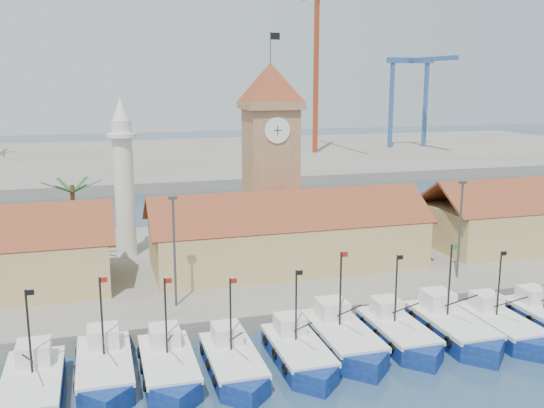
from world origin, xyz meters
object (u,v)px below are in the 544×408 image
object	(u,v)px
boat_5	(344,340)
minaret	(124,177)
clock_tower	(270,153)
boat_0	(32,391)

from	to	relation	value
boat_5	minaret	world-z (taller)	minaret
clock_tower	minaret	bearing A→B (deg)	172.39
boat_5	minaret	bearing A→B (deg)	119.79
boat_0	minaret	bearing A→B (deg)	74.68
minaret	clock_tower	bearing A→B (deg)	-7.61
boat_0	clock_tower	size ratio (longest dim) A/B	0.43
boat_0	boat_5	bearing A→B (deg)	3.83
clock_tower	minaret	world-z (taller)	clock_tower
boat_0	minaret	size ratio (longest dim) A/B	0.60
clock_tower	minaret	xyz separation A→B (m)	(-15.00, 2.00, -2.23)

